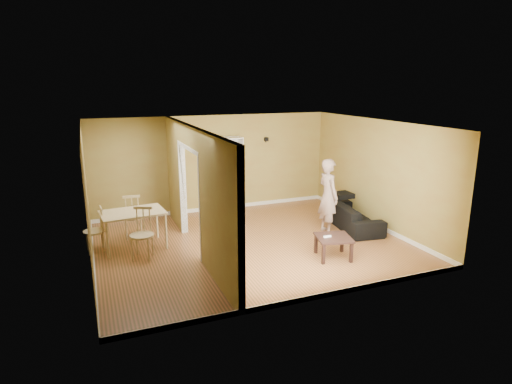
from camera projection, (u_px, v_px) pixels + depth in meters
room_shell at (251, 186)px, 9.08m from camera, size 6.50×6.50×6.50m
partition at (196, 191)px, 8.65m from camera, size 0.22×5.50×2.60m
wall_speaker at (266, 139)px, 11.89m from camera, size 0.10×0.10×0.10m
sofa at (352, 212)px, 10.41m from camera, size 2.11×1.14×0.77m
person at (328, 190)px, 9.86m from camera, size 0.77×0.61×2.06m
bookshelf at (226, 174)px, 11.60m from camera, size 0.85×0.37×2.03m
paper_box_navy_a at (227, 192)px, 11.67m from camera, size 0.42×0.27×0.21m
paper_box_teal at (224, 178)px, 11.55m from camera, size 0.44×0.29×0.23m
paper_box_navy_b at (228, 163)px, 11.49m from camera, size 0.43×0.28×0.22m
paper_box_navy_c at (227, 154)px, 11.43m from camera, size 0.45×0.30×0.23m
coffee_table at (333, 240)px, 8.55m from camera, size 0.67×0.67×0.45m
game_controller at (327, 236)px, 8.50m from camera, size 0.16×0.04×0.03m
dining_table at (133, 215)px, 8.98m from camera, size 1.29×0.86×0.81m
chair_left at (94, 230)px, 8.82m from camera, size 0.47×0.47×0.96m
chair_near at (142, 234)px, 8.48m from camera, size 0.62×0.62×1.04m
chair_far at (133, 216)px, 9.64m from camera, size 0.52×0.52×1.04m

